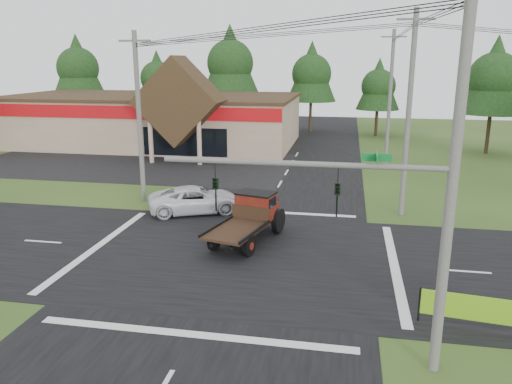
# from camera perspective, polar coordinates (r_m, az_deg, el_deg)

# --- Properties ---
(ground) EXTENTS (120.00, 120.00, 0.00)m
(ground) POSITION_cam_1_polar(r_m,az_deg,el_deg) (23.31, -1.98, -7.31)
(ground) COLOR #2A4418
(ground) RESTS_ON ground
(road_ns) EXTENTS (12.00, 120.00, 0.02)m
(road_ns) POSITION_cam_1_polar(r_m,az_deg,el_deg) (23.30, -1.98, -7.29)
(road_ns) COLOR black
(road_ns) RESTS_ON ground
(road_ew) EXTENTS (120.00, 12.00, 0.02)m
(road_ew) POSITION_cam_1_polar(r_m,az_deg,el_deg) (23.30, -1.98, -7.28)
(road_ew) COLOR black
(road_ew) RESTS_ON ground
(parking_apron) EXTENTS (28.00, 14.00, 0.02)m
(parking_apron) POSITION_cam_1_polar(r_m,az_deg,el_deg) (45.08, -14.30, 3.16)
(parking_apron) COLOR black
(parking_apron) RESTS_ON ground
(cvs_building) EXTENTS (30.40, 18.20, 9.19)m
(cvs_building) POSITION_cam_1_polar(r_m,az_deg,el_deg) (54.93, -11.54, 8.27)
(cvs_building) COLOR tan
(cvs_building) RESTS_ON ground
(traffic_signal_mast) EXTENTS (8.12, 0.24, 7.00)m
(traffic_signal_mast) POSITION_cam_1_polar(r_m,az_deg,el_deg) (14.30, 14.44, -3.40)
(traffic_signal_mast) COLOR #595651
(traffic_signal_mast) RESTS_ON ground
(utility_pole_nr) EXTENTS (2.00, 0.30, 11.00)m
(utility_pole_nr) POSITION_cam_1_polar(r_m,az_deg,el_deg) (14.21, 21.53, 1.00)
(utility_pole_nr) COLOR #595651
(utility_pole_nr) RESTS_ON ground
(utility_pole_nw) EXTENTS (2.00, 0.30, 10.50)m
(utility_pole_nw) POSITION_cam_1_polar(r_m,az_deg,el_deg) (31.91, -13.21, 8.34)
(utility_pole_nw) COLOR #595651
(utility_pole_nw) RESTS_ON ground
(utility_pole_ne) EXTENTS (2.00, 0.30, 11.50)m
(utility_pole_ne) POSITION_cam_1_polar(r_m,az_deg,el_deg) (29.40, 17.04, 8.55)
(utility_pole_ne) COLOR #595651
(utility_pole_ne) RESTS_ON ground
(utility_pole_n) EXTENTS (2.00, 0.30, 11.20)m
(utility_pole_n) POSITION_cam_1_polar(r_m,az_deg,el_deg) (43.30, 15.05, 10.31)
(utility_pole_n) COLOR #595651
(utility_pole_n) RESTS_ON ground
(tree_row_a) EXTENTS (6.72, 6.72, 12.12)m
(tree_row_a) POSITION_cam_1_polar(r_m,az_deg,el_deg) (70.25, -19.71, 13.40)
(tree_row_a) COLOR #332316
(tree_row_a) RESTS_ON ground
(tree_row_b) EXTENTS (5.60, 5.60, 10.10)m
(tree_row_b) POSITION_cam_1_polar(r_m,az_deg,el_deg) (67.77, -11.21, 12.81)
(tree_row_b) COLOR #332316
(tree_row_b) RESTS_ON ground
(tree_row_c) EXTENTS (7.28, 7.28, 13.13)m
(tree_row_c) POSITION_cam_1_polar(r_m,az_deg,el_deg) (63.79, -2.97, 14.76)
(tree_row_c) COLOR #332316
(tree_row_c) RESTS_ON ground
(tree_row_d) EXTENTS (6.16, 6.16, 11.11)m
(tree_row_d) POSITION_cam_1_polar(r_m,az_deg,el_deg) (63.26, 6.37, 13.48)
(tree_row_d) COLOR #332316
(tree_row_d) RESTS_ON ground
(tree_row_e) EXTENTS (5.04, 5.04, 9.09)m
(tree_row_e) POSITION_cam_1_polar(r_m,az_deg,el_deg) (61.22, 13.84, 11.85)
(tree_row_e) COLOR #332316
(tree_row_e) RESTS_ON ground
(tree_side_ne) EXTENTS (6.16, 6.16, 11.11)m
(tree_side_ne) POSITION_cam_1_polar(r_m,az_deg,el_deg) (52.79, 25.63, 11.90)
(tree_side_ne) COLOR #332316
(tree_side_ne) RESTS_ON ground
(antique_flatbed_truck) EXTENTS (3.44, 5.94, 2.34)m
(antique_flatbed_truck) POSITION_cam_1_polar(r_m,az_deg,el_deg) (24.62, -1.10, -3.19)
(antique_flatbed_truck) COLOR #50110B
(antique_flatbed_truck) RESTS_ON ground
(roadside_banner) EXTENTS (3.70, 0.59, 1.27)m
(roadside_banner) POSITION_cam_1_polar(r_m,az_deg,el_deg) (18.64, 23.87, -12.45)
(roadside_banner) COLOR #6CAA16
(roadside_banner) RESTS_ON ground
(white_pickup) EXTENTS (6.12, 4.53, 1.55)m
(white_pickup) POSITION_cam_1_polar(r_m,az_deg,el_deg) (29.80, -6.85, -0.86)
(white_pickup) COLOR white
(white_pickup) RESTS_ON ground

